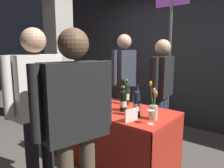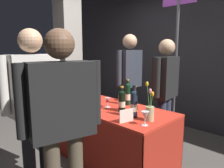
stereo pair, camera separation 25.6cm
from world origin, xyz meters
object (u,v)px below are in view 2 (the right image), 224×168
object	(u,v)px
display_bottle_0	(128,94)
taster_foreground_right	(34,97)
tasting_table	(112,124)
booth_signpost	(176,53)
flower_vase	(150,111)
vendor_presenter	(129,77)
concrete_pillar	(68,37)
featured_wine_bottle	(134,103)
wine_glass_mid	(108,100)
wine_glass_near_vendor	(145,115)

from	to	relation	value
display_bottle_0	taster_foreground_right	distance (m)	1.19
tasting_table	booth_signpost	size ratio (longest dim) A/B	0.68
display_bottle_0	flower_vase	world-z (taller)	flower_vase
flower_vase	vendor_presenter	bearing A→B (deg)	139.38
concrete_pillar	tasting_table	bearing A→B (deg)	-16.06
featured_wine_bottle	vendor_presenter	distance (m)	1.22
concrete_pillar	tasting_table	xyz separation A→B (m)	(1.67, -0.48, -1.17)
wine_glass_mid	booth_signpost	distance (m)	1.36
tasting_table	wine_glass_near_vendor	world-z (taller)	wine_glass_near_vendor
flower_vase	wine_glass_mid	bearing A→B (deg)	176.20
wine_glass_mid	tasting_table	bearing A→B (deg)	22.56
vendor_presenter	wine_glass_mid	bearing A→B (deg)	25.50
tasting_table	booth_signpost	world-z (taller)	booth_signpost
tasting_table	booth_signpost	distance (m)	1.49
tasting_table	flower_vase	distance (m)	0.69
display_bottle_0	vendor_presenter	bearing A→B (deg)	128.84
tasting_table	wine_glass_mid	distance (m)	0.31
tasting_table	concrete_pillar	bearing A→B (deg)	163.94
tasting_table	taster_foreground_right	size ratio (longest dim) A/B	0.94
concrete_pillar	display_bottle_0	bearing A→B (deg)	-7.87
booth_signpost	wine_glass_mid	bearing A→B (deg)	-102.13
featured_wine_bottle	taster_foreground_right	world-z (taller)	taster_foreground_right
flower_vase	vendor_presenter	world-z (taller)	vendor_presenter
taster_foreground_right	booth_signpost	world-z (taller)	booth_signpost
featured_wine_bottle	booth_signpost	distance (m)	1.39
featured_wine_bottle	wine_glass_mid	bearing A→B (deg)	171.94
wine_glass_near_vendor	wine_glass_mid	distance (m)	0.74
concrete_pillar	taster_foreground_right	xyz separation A→B (m)	(1.50, -1.40, -0.69)
tasting_table	wine_glass_mid	size ratio (longest dim) A/B	12.94
wine_glass_mid	taster_foreground_right	bearing A→B (deg)	-97.20
concrete_pillar	display_bottle_0	world-z (taller)	concrete_pillar
display_bottle_0	wine_glass_mid	distance (m)	0.29
wine_glass_near_vendor	booth_signpost	xyz separation A→B (m)	(-0.45, 1.39, 0.57)
taster_foreground_right	booth_signpost	xyz separation A→B (m)	(0.37, 2.10, 0.40)
display_bottle_0	taster_foreground_right	world-z (taller)	taster_foreground_right
wine_glass_near_vendor	taster_foreground_right	world-z (taller)	taster_foreground_right
tasting_table	taster_foreground_right	world-z (taller)	taster_foreground_right
featured_wine_bottle	flower_vase	xyz separation A→B (m)	(0.19, 0.02, -0.05)
concrete_pillar	taster_foreground_right	bearing A→B (deg)	-42.96
tasting_table	featured_wine_bottle	size ratio (longest dim) A/B	4.48
wine_glass_near_vendor	vendor_presenter	xyz separation A→B (m)	(-1.06, 1.01, 0.18)
display_bottle_0	wine_glass_near_vendor	bearing A→B (deg)	-36.58
concrete_pillar	flower_vase	world-z (taller)	concrete_pillar
tasting_table	wine_glass_near_vendor	size ratio (longest dim) A/B	11.12
featured_wine_bottle	vendor_presenter	bearing A→B (deg)	132.76
tasting_table	flower_vase	xyz separation A→B (m)	(0.61, -0.07, 0.33)
taster_foreground_right	booth_signpost	distance (m)	2.17
vendor_presenter	booth_signpost	distance (m)	0.81
featured_wine_bottle	display_bottle_0	world-z (taller)	featured_wine_bottle
booth_signpost	featured_wine_bottle	bearing A→B (deg)	-80.22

